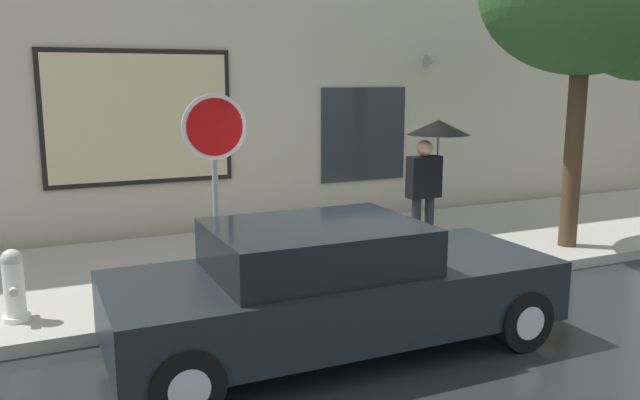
{
  "coord_description": "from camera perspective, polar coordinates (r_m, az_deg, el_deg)",
  "views": [
    {
      "loc": [
        -3.72,
        -5.86,
        2.78
      ],
      "look_at": [
        -0.25,
        1.8,
        1.2
      ],
      "focal_mm": 36.56,
      "sensor_mm": 36.0,
      "label": 1
    }
  ],
  "objects": [
    {
      "name": "sidewalk",
      "position": [
        9.98,
        -1.54,
        -5.08
      ],
      "size": [
        20.0,
        4.0,
        0.15
      ],
      "primitive_type": "cube",
      "color": "#A3A099",
      "rests_on": "ground"
    },
    {
      "name": "fire_hydrant",
      "position": [
        7.91,
        -25.22,
        -6.81
      ],
      "size": [
        0.3,
        0.44,
        0.81
      ],
      "color": "white",
      "rests_on": "sidewalk"
    },
    {
      "name": "pedestrian_with_umbrella",
      "position": [
        9.8,
        9.85,
        4.27
      ],
      "size": [
        0.95,
        0.93,
        2.02
      ],
      "color": "black",
      "rests_on": "sidewalk"
    },
    {
      "name": "ground_plane",
      "position": [
        7.47,
        7.6,
        -11.3
      ],
      "size": [
        60.0,
        60.0,
        0.0
      ],
      "primitive_type": "plane",
      "color": "black"
    },
    {
      "name": "parked_car",
      "position": [
        6.72,
        1.09,
        -7.65
      ],
      "size": [
        4.6,
        1.85,
        1.35
      ],
      "color": "black",
      "rests_on": "ground"
    },
    {
      "name": "building_facade",
      "position": [
        11.96,
        -6.48,
        13.95
      ],
      "size": [
        20.0,
        0.67,
        7.0
      ],
      "color": "beige",
      "rests_on": "ground"
    },
    {
      "name": "stop_sign",
      "position": [
        7.62,
        -9.17,
        3.77
      ],
      "size": [
        0.76,
        0.1,
        2.46
      ],
      "color": "gray",
      "rests_on": "sidewalk"
    }
  ]
}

